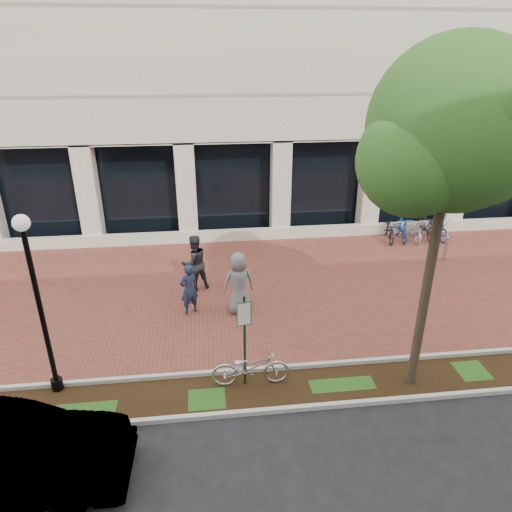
{
  "coord_description": "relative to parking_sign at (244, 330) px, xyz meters",
  "views": [
    {
      "loc": [
        -1.28,
        -13.93,
        7.51
      ],
      "look_at": [
        0.27,
        -0.8,
        1.59
      ],
      "focal_mm": 32.0,
      "sensor_mm": 36.0,
      "label": 1
    }
  ],
  "objects": [
    {
      "name": "lamppost",
      "position": [
        -4.55,
        0.34,
        0.97
      ],
      "size": [
        0.36,
        0.36,
        4.49
      ],
      "color": "black",
      "rests_on": "ground"
    },
    {
      "name": "locked_bicycle",
      "position": [
        0.14,
        -0.02,
        -1.06
      ],
      "size": [
        1.93,
        0.71,
        1.01
      ],
      "primitive_type": "imported",
      "rotation": [
        0.0,
        0.0,
        1.55
      ],
      "color": "#B3B3B8",
      "rests_on": "ground"
    },
    {
      "name": "parking_sign",
      "position": [
        0.0,
        0.0,
        0.0
      ],
      "size": [
        0.34,
        0.07,
        2.46
      ],
      "rotation": [
        0.0,
        0.0,
        0.18
      ],
      "color": "#13351A",
      "rests_on": "ground"
    },
    {
      "name": "curb_street_side",
      "position": [
        0.49,
        -1.06,
        -1.5
      ],
      "size": [
        40.0,
        0.12,
        0.12
      ],
      "primitive_type": "cube",
      "color": "#B7B6AD",
      "rests_on": "ground"
    },
    {
      "name": "pedestrian_right",
      "position": [
        0.15,
        3.46,
        -0.56
      ],
      "size": [
        1.07,
        0.79,
        2.0
      ],
      "primitive_type": "imported",
      "rotation": [
        0.0,
        0.0,
        3.3
      ],
      "color": "slate",
      "rests_on": "ground"
    },
    {
      "name": "planting_strip",
      "position": [
        0.49,
        -0.31,
        -1.56
      ],
      "size": [
        40.0,
        1.5,
        0.01
      ],
      "primitive_type": "cube",
      "color": "black",
      "rests_on": "ground"
    },
    {
      "name": "curb_plaza_side",
      "position": [
        0.49,
        0.44,
        -1.5
      ],
      "size": [
        40.0,
        0.12,
        0.12
      ],
      "primitive_type": "cube",
      "color": "#B7B6AD",
      "rests_on": "ground"
    },
    {
      "name": "brick_plaza",
      "position": [
        0.49,
        4.94,
        -1.56
      ],
      "size": [
        40.0,
        9.0,
        0.01
      ],
      "primitive_type": "cube",
      "color": "brown",
      "rests_on": "ground"
    },
    {
      "name": "pedestrian_left",
      "position": [
        -1.39,
        3.57,
        -0.73
      ],
      "size": [
        0.72,
        0.64,
        1.66
      ],
      "primitive_type": "imported",
      "rotation": [
        0.0,
        0.0,
        3.66
      ],
      "color": "#1D294A",
      "rests_on": "ground"
    },
    {
      "name": "bollard",
      "position": [
        8.5,
        6.38,
        -1.04
      ],
      "size": [
        0.12,
        0.12,
        1.02
      ],
      "color": "#ADADB2",
      "rests_on": "ground"
    },
    {
      "name": "street_tree",
      "position": [
        4.16,
        -0.38,
        4.43
      ],
      "size": [
        4.11,
        3.42,
        7.93
      ],
      "color": "#463928",
      "rests_on": "ground"
    },
    {
      "name": "bike_rack_cluster",
      "position": [
        8.24,
        8.71,
        -1.05
      ],
      "size": [
        3.05,
        1.98,
        1.1
      ],
      "rotation": [
        0.0,
        0.0,
        -0.09
      ],
      "color": "black",
      "rests_on": "ground"
    },
    {
      "name": "sedan_near_curb",
      "position": [
        -4.68,
        -2.39,
        -0.81
      ],
      "size": [
        4.59,
        1.69,
        1.5
      ],
      "primitive_type": "imported",
      "rotation": [
        0.0,
        0.0,
        1.55
      ],
      "color": "#AAA9AE",
      "rests_on": "ground"
    },
    {
      "name": "pedestrian_mid",
      "position": [
        -1.23,
        5.15,
        -0.57
      ],
      "size": [
        1.19,
        1.08,
        1.98
      ],
      "primitive_type": "imported",
      "rotation": [
        0.0,
        0.0,
        3.57
      ],
      "color": "#27262B",
      "rests_on": "ground"
    },
    {
      "name": "ground",
      "position": [
        0.49,
        4.94,
        -1.56
      ],
      "size": [
        120.0,
        120.0,
        0.0
      ],
      "primitive_type": "plane",
      "color": "black",
      "rests_on": "ground"
    }
  ]
}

